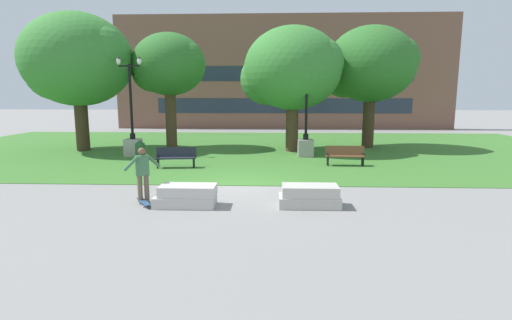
% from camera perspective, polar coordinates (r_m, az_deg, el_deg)
% --- Properties ---
extents(ground_plane, '(140.00, 140.00, 0.00)m').
position_cam_1_polar(ground_plane, '(14.59, -2.35, -3.73)').
color(ground_plane, gray).
extents(grass_lawn, '(40.00, 20.00, 0.02)m').
position_cam_1_polar(grass_lawn, '(24.41, -0.41, 1.64)').
color(grass_lawn, '#3D752D').
rests_on(grass_lawn, ground).
extents(concrete_block_center, '(1.82, 0.90, 0.64)m').
position_cam_1_polar(concrete_block_center, '(12.13, -9.90, -5.10)').
color(concrete_block_center, '#BCB7B2').
rests_on(concrete_block_center, ground).
extents(concrete_block_left, '(1.80, 0.90, 0.64)m').
position_cam_1_polar(concrete_block_left, '(12.03, 7.66, -5.16)').
color(concrete_block_left, '#B2ADA3').
rests_on(concrete_block_left, ground).
extents(person_skateboarder, '(0.96, 0.82, 1.71)m').
position_cam_1_polar(person_skateboarder, '(12.69, -15.90, -1.61)').
color(person_skateboarder, brown).
rests_on(person_skateboarder, ground).
extents(skateboard, '(0.74, 0.95, 0.14)m').
position_cam_1_polar(skateboard, '(12.55, -15.62, -5.86)').
color(skateboard, '#2D4C75').
rests_on(skateboard, ground).
extents(park_bench_near_left, '(1.82, 0.59, 0.90)m').
position_cam_1_polar(park_bench_near_left, '(19.02, 12.60, 0.80)').
color(park_bench_near_left, brown).
rests_on(park_bench_near_left, grass_lawn).
extents(park_bench_near_right, '(1.85, 0.73, 0.90)m').
position_cam_1_polar(park_bench_near_right, '(18.42, -11.35, 0.56)').
color(park_bench_near_right, '#1E232D').
rests_on(park_bench_near_right, grass_lawn).
extents(lamp_post_center, '(1.32, 0.80, 4.75)m').
position_cam_1_polar(lamp_post_center, '(21.35, 7.12, 3.11)').
color(lamp_post_center, gray).
rests_on(lamp_post_center, grass_lawn).
extents(lamp_post_right, '(1.32, 0.80, 5.24)m').
position_cam_1_polar(lamp_post_right, '(22.44, -17.21, 3.27)').
color(lamp_post_right, '#ADA89E').
rests_on(lamp_post_right, grass_lawn).
extents(tree_near_right, '(6.50, 6.19, 7.86)m').
position_cam_1_polar(tree_near_right, '(25.63, -24.29, 12.76)').
color(tree_near_right, '#42301E').
rests_on(tree_near_right, grass_lawn).
extents(tree_near_left, '(5.61, 5.35, 7.33)m').
position_cam_1_polar(tree_near_left, '(25.65, 15.95, 12.84)').
color(tree_near_left, '#42301E').
rests_on(tree_near_left, grass_lawn).
extents(tree_far_right, '(5.80, 5.52, 7.07)m').
position_cam_1_polar(tree_far_right, '(23.26, 5.11, 12.73)').
color(tree_far_right, '#4C3823').
rests_on(tree_far_right, grass_lawn).
extents(tree_far_left, '(4.57, 4.35, 6.90)m').
position_cam_1_polar(tree_far_left, '(25.09, -12.41, 13.00)').
color(tree_far_left, '#4C3823').
rests_on(tree_far_left, grass_lawn).
extents(trash_bin, '(0.49, 0.49, 0.96)m').
position_cam_1_polar(trash_bin, '(21.12, -16.22, 1.39)').
color(trash_bin, '#234C28').
rests_on(trash_bin, grass_lawn).
extents(building_facade_distant, '(32.00, 1.03, 10.60)m').
position_cam_1_polar(building_facade_distant, '(38.71, 4.01, 12.34)').
color(building_facade_distant, brown).
rests_on(building_facade_distant, ground).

